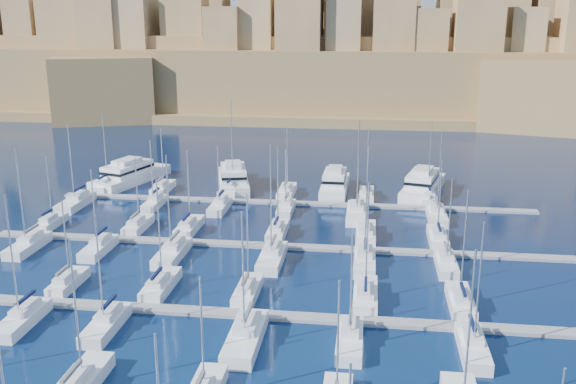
# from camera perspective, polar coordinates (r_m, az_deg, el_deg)

# --- Properties ---
(ground) EXTENTS (600.00, 600.00, 0.00)m
(ground) POSITION_cam_1_polar(r_m,az_deg,el_deg) (83.61, -2.40, -7.29)
(ground) COLOR #060D32
(ground) RESTS_ON ground
(pontoon_mid_near) EXTENTS (84.00, 2.00, 0.40)m
(pontoon_mid_near) POSITION_cam_1_polar(r_m,az_deg,el_deg) (72.80, -4.03, -10.77)
(pontoon_mid_near) COLOR slate
(pontoon_mid_near) RESTS_ON ground
(pontoon_mid_far) EXTENTS (84.00, 2.00, 0.40)m
(pontoon_mid_far) POSITION_cam_1_polar(r_m,az_deg,el_deg) (92.72, -1.36, -4.81)
(pontoon_mid_far) COLOR slate
(pontoon_mid_far) RESTS_ON ground
(pontoon_far) EXTENTS (84.00, 2.00, 0.40)m
(pontoon_far) POSITION_cam_1_polar(r_m,az_deg,el_deg) (113.41, 0.32, -0.98)
(pontoon_far) COLOR slate
(pontoon_far) RESTS_ON ground
(sailboat_2) EXTENTS (2.77, 9.24, 14.55)m
(sailboat_2) POSITION_cam_1_polar(r_m,az_deg,el_deg) (62.17, -18.02, -15.92)
(sailboat_2) COLOR white
(sailboat_2) RESTS_ON ground
(sailboat_13) EXTENTS (2.30, 7.68, 11.27)m
(sailboat_13) POSITION_cam_1_polar(r_m,az_deg,el_deg) (83.81, -18.98, -7.59)
(sailboat_13) COLOR white
(sailboat_13) RESTS_ON ground
(sailboat_14) EXTENTS (2.69, 8.95, 14.27)m
(sailboat_14) POSITION_cam_1_polar(r_m,az_deg,el_deg) (80.04, -11.25, -8.09)
(sailboat_14) COLOR white
(sailboat_14) RESTS_ON ground
(sailboat_15) EXTENTS (2.50, 8.34, 12.85)m
(sailboat_15) POSITION_cam_1_polar(r_m,az_deg,el_deg) (77.15, -3.61, -8.75)
(sailboat_15) COLOR white
(sailboat_15) RESTS_ON ground
(sailboat_16) EXTENTS (2.76, 9.21, 14.59)m
(sailboat_16) POSITION_cam_1_polar(r_m,az_deg,el_deg) (76.28, 6.89, -9.11)
(sailboat_16) COLOR white
(sailboat_16) RESTS_ON ground
(sailboat_17) EXTENTS (2.65, 8.83, 14.16)m
(sailboat_17) POSITION_cam_1_polar(r_m,az_deg,el_deg) (76.90, 15.09, -9.36)
(sailboat_17) COLOR white
(sailboat_17) RESTS_ON ground
(sailboat_19) EXTENTS (2.61, 8.69, 15.09)m
(sailboat_19) POSITION_cam_1_polar(r_m,az_deg,el_deg) (76.00, -22.52, -10.36)
(sailboat_19) COLOR white
(sailboat_19) RESTS_ON ground
(sailboat_20) EXTENTS (2.58, 8.59, 13.36)m
(sailboat_20) POSITION_cam_1_polar(r_m,az_deg,el_deg) (72.00, -15.86, -11.20)
(sailboat_20) COLOR white
(sailboat_20) RESTS_ON ground
(sailboat_21) EXTENTS (3.16, 10.52, 14.62)m
(sailboat_21) POSITION_cam_1_polar(r_m,az_deg,el_deg) (66.93, -3.79, -12.72)
(sailboat_21) COLOR white
(sailboat_21) RESTS_ON ground
(sailboat_22) EXTENTS (2.60, 8.66, 12.61)m
(sailboat_22) POSITION_cam_1_polar(r_m,az_deg,el_deg) (66.71, 5.52, -12.90)
(sailboat_22) COLOR white
(sailboat_22) RESTS_ON ground
(sailboat_23) EXTENTS (2.57, 8.57, 14.18)m
(sailboat_23) POSITION_cam_1_polar(r_m,az_deg,el_deg) (67.59, 16.09, -13.07)
(sailboat_23) COLOR white
(sailboat_23) RESTS_ON ground
(sailboat_24) EXTENTS (2.23, 7.45, 11.69)m
(sailboat_24) POSITION_cam_1_polar(r_m,az_deg,el_deg) (107.95, -20.33, -2.55)
(sailboat_24) COLOR white
(sailboat_24) RESTS_ON ground
(sailboat_25) EXTENTS (2.50, 8.32, 11.69)m
(sailboat_25) POSITION_cam_1_polar(r_m,az_deg,el_deg) (102.62, -13.19, -2.89)
(sailboat_25) COLOR white
(sailboat_25) RESTS_ON ground
(sailboat_26) EXTENTS (2.66, 8.86, 13.01)m
(sailboat_26) POSITION_cam_1_polar(r_m,az_deg,el_deg) (100.35, -8.78, -3.07)
(sailboat_26) COLOR white
(sailboat_26) RESTS_ON ground
(sailboat_27) EXTENTS (2.57, 8.58, 13.97)m
(sailboat_27) POSITION_cam_1_polar(r_m,az_deg,el_deg) (97.37, -0.94, -3.46)
(sailboat_27) COLOR white
(sailboat_27) RESTS_ON ground
(sailboat_28) EXTENTS (2.89, 9.62, 14.12)m
(sailboat_28) POSITION_cam_1_polar(r_m,az_deg,el_deg) (96.92, 6.94, -3.66)
(sailboat_28) COLOR white
(sailboat_28) RESTS_ON ground
(sailboat_29) EXTENTS (2.62, 8.74, 12.61)m
(sailboat_29) POSITION_cam_1_polar(r_m,az_deg,el_deg) (97.08, 13.17, -3.95)
(sailboat_29) COLOR white
(sailboat_29) RESTS_ON ground
(sailboat_30) EXTENTS (2.78, 9.28, 15.26)m
(sailboat_30) POSITION_cam_1_polar(r_m,az_deg,el_deg) (98.71, -22.09, -4.37)
(sailboat_30) COLOR white
(sailboat_30) RESTS_ON ground
(sailboat_31) EXTENTS (2.59, 8.64, 12.44)m
(sailboat_31) POSITION_cam_1_polar(r_m,az_deg,el_deg) (94.40, -16.46, -4.75)
(sailboat_31) COLOR white
(sailboat_31) RESTS_ON ground
(sailboat_32) EXTENTS (2.98, 9.94, 14.93)m
(sailboat_32) POSITION_cam_1_polar(r_m,az_deg,el_deg) (90.07, -10.24, -5.31)
(sailboat_32) COLOR white
(sailboat_32) RESTS_ON ground
(sailboat_33) EXTENTS (3.01, 10.02, 16.71)m
(sailboat_33) POSITION_cam_1_polar(r_m,az_deg,el_deg) (86.96, -1.43, -5.81)
(sailboat_33) COLOR white
(sailboat_33) RESTS_ON ground
(sailboat_34) EXTENTS (2.82, 9.40, 14.37)m
(sailboat_34) POSITION_cam_1_polar(r_m,az_deg,el_deg) (86.34, 6.83, -6.10)
(sailboat_34) COLOR white
(sailboat_34) RESTS_ON ground
(sailboat_35) EXTENTS (2.53, 8.45, 12.76)m
(sailboat_35) POSITION_cam_1_polar(r_m,az_deg,el_deg) (87.42, 13.87, -6.20)
(sailboat_35) COLOR white
(sailboat_35) RESTS_ON ground
(sailboat_36) EXTENTS (2.81, 9.38, 14.80)m
(sailboat_36) POSITION_cam_1_polar(r_m,az_deg,el_deg) (127.97, -15.85, 0.59)
(sailboat_36) COLOR white
(sailboat_36) RESTS_ON ground
(sailboat_37) EXTENTS (2.57, 8.56, 12.39)m
(sailboat_37) POSITION_cam_1_polar(r_m,az_deg,el_deg) (123.62, -11.07, 0.37)
(sailboat_37) COLOR white
(sailboat_37) RESTS_ON ground
(sailboat_38) EXTENTS (3.28, 10.92, 17.51)m
(sailboat_38) POSITION_cam_1_polar(r_m,az_deg,el_deg) (121.25, -5.00, 0.34)
(sailboat_38) COLOR white
(sailboat_38) RESTS_ON ground
(sailboat_39) EXTENTS (2.76, 9.21, 12.76)m
(sailboat_39) POSITION_cam_1_polar(r_m,az_deg,el_deg) (118.69, -0.12, 0.04)
(sailboat_39) COLOR white
(sailboat_39) RESTS_ON ground
(sailboat_40) EXTENTS (2.59, 8.62, 13.39)m
(sailboat_40) POSITION_cam_1_polar(r_m,az_deg,el_deg) (117.47, 6.99, -0.24)
(sailboat_40) COLOR white
(sailboat_40) RESTS_ON ground
(sailboat_41) EXTENTS (2.80, 9.34, 14.08)m
(sailboat_41) POSITION_cam_1_polar(r_m,az_deg,el_deg) (118.30, 12.33, -0.37)
(sailboat_41) COLOR white
(sailboat_41) RESTS_ON ground
(sailboat_42) EXTENTS (3.15, 10.51, 15.13)m
(sailboat_42) POSITION_cam_1_polar(r_m,az_deg,el_deg) (117.98, -18.31, -0.85)
(sailboat_42) COLOR white
(sailboat_42) RESTS_ON ground
(sailboat_43) EXTENTS (2.30, 7.68, 12.23)m
(sailboat_43) POSITION_cam_1_polar(r_m,az_deg,el_deg) (114.06, -11.79, -0.95)
(sailboat_43) COLOR white
(sailboat_43) RESTS_ON ground
(sailboat_44) EXTENTS (2.61, 8.69, 11.75)m
(sailboat_44) POSITION_cam_1_polar(r_m,az_deg,el_deg) (110.35, -6.08, -1.26)
(sailboat_44) COLOR white
(sailboat_44) RESTS_ON ground
(sailboat_45) EXTENTS (2.43, 8.10, 11.33)m
(sailboat_45) POSITION_cam_1_polar(r_m,az_deg,el_deg) (108.61, -0.17, -1.45)
(sailboat_45) COLOR white
(sailboat_45) RESTS_ON ground
(sailboat_46) EXTENTS (3.25, 10.83, 16.54)m
(sailboat_46) POSITION_cam_1_polar(r_m,az_deg,el_deg) (106.45, 6.13, -1.86)
(sailboat_46) COLOR white
(sailboat_46) RESTS_ON ground
(sailboat_47) EXTENTS (2.88, 9.60, 14.95)m
(sailboat_47) POSITION_cam_1_polar(r_m,az_deg,el_deg) (107.62, 13.07, -2.00)
(sailboat_47) COLOR white
(sailboat_47) RESTS_ON ground
(motor_yacht_a) EXTENTS (11.10, 20.04, 5.25)m
(motor_yacht_a) POSITION_cam_1_polar(r_m,az_deg,el_deg) (131.32, -13.89, 1.54)
(motor_yacht_a) COLOR white
(motor_yacht_a) RESTS_ON ground
(motor_yacht_b) EXTENTS (9.71, 18.94, 5.25)m
(motor_yacht_b) POSITION_cam_1_polar(r_m,az_deg,el_deg) (124.81, -4.89, 1.23)
(motor_yacht_b) COLOR white
(motor_yacht_b) RESTS_ON ground
(motor_yacht_c) EXTENTS (4.97, 15.68, 5.25)m
(motor_yacht_c) POSITION_cam_1_polar(r_m,az_deg,el_deg) (121.03, 4.18, 0.79)
(motor_yacht_c) COLOR white
(motor_yacht_c) RESTS_ON ground
(motor_yacht_d) EXTENTS (9.97, 19.32, 5.25)m
(motor_yacht_d) POSITION_cam_1_polar(r_m,az_deg,el_deg) (122.66, 11.90, 0.69)
(motor_yacht_d) COLOR white
(motor_yacht_d) RESTS_ON ground
(fortified_city) EXTENTS (460.00, 108.95, 59.52)m
(fortified_city) POSITION_cam_1_polar(r_m,az_deg,el_deg) (232.26, 4.10, 11.11)
(fortified_city) COLOR brown
(fortified_city) RESTS_ON ground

